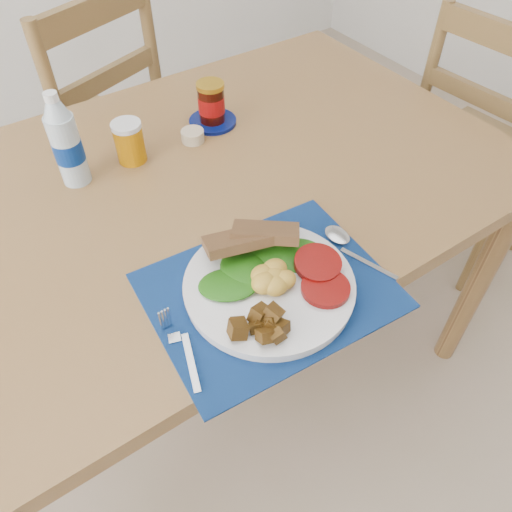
{
  "coord_description": "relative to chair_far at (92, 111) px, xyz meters",
  "views": [
    {
      "loc": [
        -0.38,
        -0.58,
        1.43
      ],
      "look_at": [
        -0.05,
        -0.1,
        0.8
      ],
      "focal_mm": 35.0,
      "sensor_mm": 36.0,
      "label": 1
    }
  ],
  "objects": [
    {
      "name": "table",
      "position": [
        0.01,
        -0.68,
        0.08
      ],
      "size": [
        1.4,
        0.9,
        0.75
      ],
      "color": "brown",
      "rests_on": "ground"
    },
    {
      "name": "spoon",
      "position": [
        0.14,
        -1.02,
        0.17
      ],
      "size": [
        0.05,
        0.17,
        0.01
      ],
      "rotation": [
        0.0,
        0.0,
        0.3
      ],
      "color": "#B2B5BA",
      "rests_on": "placemat"
    },
    {
      "name": "placemat",
      "position": [
        -0.04,
        -1.02,
        0.17
      ],
      "size": [
        0.43,
        0.35,
        0.0
      ],
      "primitive_type": "cube",
      "rotation": [
        0.0,
        0.0,
        -0.07
      ],
      "color": "black",
      "rests_on": "table"
    },
    {
      "name": "fork",
      "position": [
        -0.22,
        -1.04,
        0.17
      ],
      "size": [
        0.04,
        0.15,
        0.0
      ],
      "rotation": [
        0.0,
        0.0,
        -0.32
      ],
      "color": "#B2B5BA",
      "rests_on": "placemat"
    },
    {
      "name": "juice_glass",
      "position": [
        -0.07,
        -0.54,
        0.21
      ],
      "size": [
        0.06,
        0.06,
        0.09
      ],
      "primitive_type": "cylinder",
      "color": "#B56D04",
      "rests_on": "table"
    },
    {
      "name": "breakfast_plate",
      "position": [
        -0.05,
        -1.03,
        0.19
      ],
      "size": [
        0.29,
        0.29,
        0.07
      ],
      "rotation": [
        0.0,
        0.0,
        -0.42
      ],
      "color": "silver",
      "rests_on": "placemat"
    },
    {
      "name": "jam_on_saucer",
      "position": [
        0.15,
        -0.51,
        0.21
      ],
      "size": [
        0.12,
        0.12,
        0.1
      ],
      "color": "#051055",
      "rests_on": "table"
    },
    {
      "name": "chair_far",
      "position": [
        0.0,
        0.0,
        0.0
      ],
      "size": [
        0.55,
        0.54,
        1.16
      ],
      "rotation": [
        0.0,
        0.0,
        3.5
      ],
      "color": "brown",
      "rests_on": "ground"
    },
    {
      "name": "ramekin",
      "position": [
        0.08,
        -0.55,
        0.18
      ],
      "size": [
        0.05,
        0.05,
        0.03
      ],
      "primitive_type": "cylinder",
      "color": "#C1AC8E",
      "rests_on": "table"
    },
    {
      "name": "water_bottle",
      "position": [
        -0.2,
        -0.54,
        0.26
      ],
      "size": [
        0.06,
        0.06,
        0.21
      ],
      "color": "#ADBFCC",
      "rests_on": "table"
    },
    {
      "name": "chair_end",
      "position": [
        1.0,
        -0.74,
        -0.02
      ],
      "size": [
        0.42,
        0.44,
        1.11
      ],
      "rotation": [
        0.0,
        0.0,
        1.65
      ],
      "color": "brown",
      "rests_on": "ground"
    },
    {
      "name": "ground",
      "position": [
        0.01,
        -0.88,
        -0.58
      ],
      "size": [
        4.0,
        4.0,
        0.0
      ],
      "primitive_type": "plane",
      "color": "tan",
      "rests_on": "ground"
    }
  ]
}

